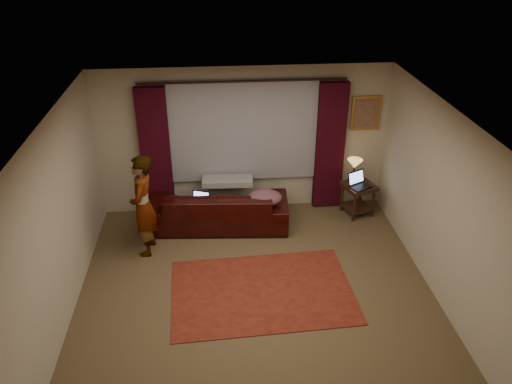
# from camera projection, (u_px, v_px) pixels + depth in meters

# --- Properties ---
(floor) EXTENTS (5.00, 5.00, 0.01)m
(floor) POSITION_uv_depth(u_px,v_px,m) (257.00, 295.00, 7.05)
(floor) COLOR brown
(floor) RESTS_ON ground
(ceiling) EXTENTS (5.00, 5.00, 0.02)m
(ceiling) POSITION_uv_depth(u_px,v_px,m) (257.00, 121.00, 5.79)
(ceiling) COLOR silver
(ceiling) RESTS_ON ground
(wall_back) EXTENTS (5.00, 0.02, 2.60)m
(wall_back) POSITION_uv_depth(u_px,v_px,m) (243.00, 141.00, 8.60)
(wall_back) COLOR #BEB398
(wall_back) RESTS_ON ground
(wall_front) EXTENTS (5.00, 0.02, 2.60)m
(wall_front) POSITION_uv_depth(u_px,v_px,m) (283.00, 370.00, 4.24)
(wall_front) COLOR #BEB398
(wall_front) RESTS_ON ground
(wall_left) EXTENTS (0.02, 5.00, 2.60)m
(wall_left) POSITION_uv_depth(u_px,v_px,m) (57.00, 226.00, 6.22)
(wall_left) COLOR #BEB398
(wall_left) RESTS_ON ground
(wall_right) EXTENTS (0.02, 5.00, 2.60)m
(wall_right) POSITION_uv_depth(u_px,v_px,m) (444.00, 208.00, 6.61)
(wall_right) COLOR #BEB398
(wall_right) RESTS_ON ground
(sheer_curtain) EXTENTS (2.50, 0.05, 1.80)m
(sheer_curtain) POSITION_uv_depth(u_px,v_px,m) (244.00, 131.00, 8.45)
(sheer_curtain) COLOR #94949C
(sheer_curtain) RESTS_ON wall_back
(drape_left) EXTENTS (0.50, 0.14, 2.30)m
(drape_left) POSITION_uv_depth(u_px,v_px,m) (156.00, 153.00, 8.44)
(drape_left) COLOR #320611
(drape_left) RESTS_ON floor
(drape_right) EXTENTS (0.50, 0.14, 2.30)m
(drape_right) POSITION_uv_depth(u_px,v_px,m) (330.00, 147.00, 8.68)
(drape_right) COLOR #320611
(drape_right) RESTS_ON floor
(curtain_rod) EXTENTS (0.04, 0.04, 3.40)m
(curtain_rod) POSITION_uv_depth(u_px,v_px,m) (243.00, 81.00, 7.98)
(curtain_rod) COLOR black
(curtain_rod) RESTS_ON wall_back
(picture_frame) EXTENTS (0.50, 0.04, 0.60)m
(picture_frame) POSITION_uv_depth(u_px,v_px,m) (366.00, 113.00, 8.52)
(picture_frame) COLOR #B07E31
(picture_frame) RESTS_ON wall_back
(sofa) EXTENTS (2.42, 1.20, 0.95)m
(sofa) POSITION_uv_depth(u_px,v_px,m) (218.00, 201.00, 8.44)
(sofa) COLOR black
(sofa) RESTS_ON floor
(throw_blanket) EXTENTS (0.88, 0.39, 0.10)m
(throw_blanket) POSITION_uv_depth(u_px,v_px,m) (227.00, 168.00, 8.46)
(throw_blanket) COLOR #979590
(throw_blanket) RESTS_ON sofa
(clothing_pile) EXTENTS (0.58, 0.45, 0.24)m
(clothing_pile) POSITION_uv_depth(u_px,v_px,m) (265.00, 198.00, 8.26)
(clothing_pile) COLOR brown
(clothing_pile) RESTS_ON sofa
(laptop_sofa) EXTENTS (0.39, 0.41, 0.22)m
(laptop_sofa) POSITION_uv_depth(u_px,v_px,m) (199.00, 200.00, 8.23)
(laptop_sofa) COLOR black
(laptop_sofa) RESTS_ON sofa
(area_rug) EXTENTS (2.63, 1.81, 0.01)m
(area_rug) POSITION_uv_depth(u_px,v_px,m) (262.00, 291.00, 7.11)
(area_rug) COLOR maroon
(area_rug) RESTS_ON floor
(end_table) EXTENTS (0.64, 0.64, 0.59)m
(end_table) POSITION_uv_depth(u_px,v_px,m) (357.00, 199.00, 8.85)
(end_table) COLOR black
(end_table) RESTS_ON floor
(tiffany_lamp) EXTENTS (0.28, 0.28, 0.42)m
(tiffany_lamp) POSITION_uv_depth(u_px,v_px,m) (354.00, 171.00, 8.72)
(tiffany_lamp) COLOR olive
(tiffany_lamp) RESTS_ON end_table
(laptop_table) EXTENTS (0.49, 0.50, 0.26)m
(laptop_table) POSITION_uv_depth(u_px,v_px,m) (361.00, 180.00, 8.57)
(laptop_table) COLOR black
(laptop_table) RESTS_ON end_table
(person) EXTENTS (0.52, 0.52, 1.65)m
(person) POSITION_uv_depth(u_px,v_px,m) (143.00, 206.00, 7.59)
(person) COLOR #979590
(person) RESTS_ON floor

